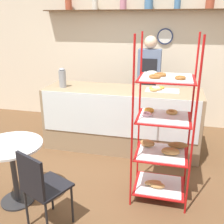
% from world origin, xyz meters
% --- Properties ---
extents(ground_plane, '(14.00, 14.00, 0.00)m').
position_xyz_m(ground_plane, '(0.00, 0.00, 0.00)').
color(ground_plane, brown).
extents(back_wall, '(10.00, 0.30, 2.70)m').
position_xyz_m(back_wall, '(0.00, 2.31, 1.37)').
color(back_wall, beige).
rests_on(back_wall, ground_plane).
extents(display_counter, '(2.45, 0.75, 0.99)m').
position_xyz_m(display_counter, '(0.00, 1.02, 0.50)').
color(display_counter, '#937A5B').
rests_on(display_counter, ground_plane).
extents(pastry_rack, '(0.63, 0.56, 1.90)m').
position_xyz_m(pastry_rack, '(0.70, -0.11, 0.78)').
color(pastry_rack, '#B71414').
rests_on(pastry_rack, ground_plane).
extents(person_worker, '(0.38, 0.23, 1.77)m').
position_xyz_m(person_worker, '(0.35, 1.61, 0.98)').
color(person_worker, '#282833').
rests_on(person_worker, ground_plane).
extents(cafe_table, '(0.70, 0.70, 0.74)m').
position_xyz_m(cafe_table, '(-0.90, -0.64, 0.56)').
color(cafe_table, '#262628').
rests_on(cafe_table, ground_plane).
extents(cafe_chair, '(0.50, 0.50, 0.87)m').
position_xyz_m(cafe_chair, '(-0.39, -0.96, 0.53)').
color(cafe_chair, black).
rests_on(cafe_chair, ground_plane).
extents(coffee_carafe, '(0.11, 0.11, 0.31)m').
position_xyz_m(coffee_carafe, '(-0.95, 0.93, 1.14)').
color(coffee_carafe, gray).
rests_on(coffee_carafe, display_counter).
extents(donut_tray_counter, '(0.50, 0.28, 0.05)m').
position_xyz_m(donut_tray_counter, '(0.56, 1.08, 1.01)').
color(donut_tray_counter, silver).
rests_on(donut_tray_counter, display_counter).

